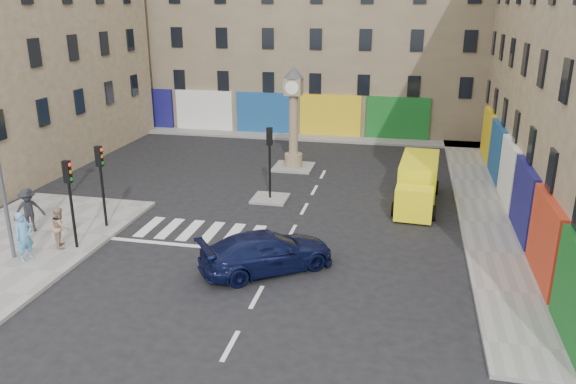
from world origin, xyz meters
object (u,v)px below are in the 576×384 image
(traffic_light_island, at_px, (270,151))
(pedestrian_tan, at_px, (61,227))
(yellow_van, at_px, (418,182))
(clock_pillar, at_px, (294,111))
(traffic_light_left_near, at_px, (70,190))
(pedestrian_dark, at_px, (29,210))
(pedestrian_blue, at_px, (24,237))
(traffic_light_left_far, at_px, (101,173))
(navy_sedan, at_px, (267,252))

(traffic_light_island, distance_m, pedestrian_tan, 10.57)
(yellow_van, bearing_deg, clock_pillar, 150.69)
(traffic_light_left_near, height_order, clock_pillar, clock_pillar)
(traffic_light_island, relative_size, pedestrian_dark, 1.87)
(pedestrian_blue, distance_m, pedestrian_dark, 3.12)
(traffic_light_left_far, distance_m, pedestrian_tan, 2.99)
(traffic_light_left_far, bearing_deg, navy_sedan, -16.77)
(traffic_light_left_near, bearing_deg, navy_sedan, -0.36)
(traffic_light_left_far, bearing_deg, clock_pillar, 61.06)
(traffic_light_island, relative_size, pedestrian_tan, 2.19)
(clock_pillar, distance_m, navy_sedan, 14.24)
(yellow_van, height_order, pedestrian_dark, yellow_van)
(navy_sedan, height_order, pedestrian_tan, pedestrian_tan)
(traffic_light_island, distance_m, yellow_van, 7.69)
(traffic_light_left_far, xyz_separation_m, pedestrian_dark, (-2.89, -1.31, -1.48))
(pedestrian_blue, bearing_deg, navy_sedan, -60.19)
(navy_sedan, distance_m, pedestrian_dark, 11.08)
(traffic_light_left_far, xyz_separation_m, navy_sedan, (8.13, -2.45, -1.87))
(traffic_light_left_near, relative_size, traffic_light_left_far, 1.00)
(traffic_light_left_far, bearing_deg, pedestrian_tan, -104.47)
(traffic_light_left_far, distance_m, pedestrian_blue, 4.36)
(traffic_light_left_far, relative_size, traffic_light_island, 1.00)
(navy_sedan, height_order, pedestrian_dark, pedestrian_dark)
(traffic_light_left_far, relative_size, clock_pillar, 0.61)
(navy_sedan, xyz_separation_m, pedestrian_dark, (-11.02, 1.14, 0.39))
(pedestrian_blue, xyz_separation_m, pedestrian_dark, (-1.70, 2.62, -0.01))
(pedestrian_blue, xyz_separation_m, pedestrian_tan, (0.56, 1.51, -0.15))
(clock_pillar, relative_size, pedestrian_blue, 3.06)
(traffic_light_left_near, height_order, traffic_light_island, traffic_light_left_near)
(traffic_light_left_near, relative_size, pedestrian_tan, 2.19)
(yellow_van, bearing_deg, traffic_light_island, -167.47)
(traffic_light_island, height_order, pedestrian_dark, traffic_light_island)
(yellow_van, bearing_deg, pedestrian_dark, -150.99)
(traffic_light_left_far, bearing_deg, pedestrian_dark, -155.64)
(traffic_light_left_near, distance_m, yellow_van, 16.48)
(traffic_light_left_near, xyz_separation_m, pedestrian_blue, (-1.19, -1.53, -1.48))
(traffic_light_left_near, bearing_deg, pedestrian_dark, 159.25)
(navy_sedan, distance_m, pedestrian_blue, 9.45)
(clock_pillar, height_order, pedestrian_blue, clock_pillar)
(traffic_light_left_far, relative_size, pedestrian_tan, 2.19)
(clock_pillar, distance_m, pedestrian_blue, 17.23)
(clock_pillar, bearing_deg, pedestrian_tan, -116.62)
(traffic_light_island, distance_m, pedestrian_dark, 11.47)
(traffic_light_left_near, distance_m, navy_sedan, 8.34)
(traffic_light_island, xyz_separation_m, yellow_van, (7.45, 1.15, -1.51))
(clock_pillar, height_order, pedestrian_tan, clock_pillar)
(pedestrian_blue, distance_m, pedestrian_tan, 1.61)
(yellow_van, xyz_separation_m, pedestrian_dark, (-16.63, -7.86, 0.06))
(traffic_light_left_near, height_order, traffic_light_left_far, same)
(pedestrian_tan, bearing_deg, traffic_light_left_near, -117.52)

